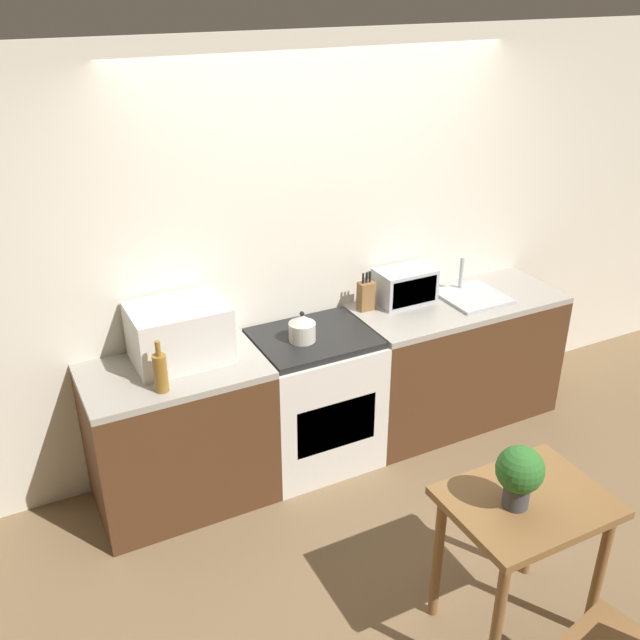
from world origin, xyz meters
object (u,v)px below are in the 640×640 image
Objects in this scene: stove_range at (314,399)px; toaster_oven at (405,286)px; dining_table at (524,523)px; microwave at (179,333)px; kettle at (302,328)px; bottle at (160,372)px.

toaster_oven is at bearing 12.38° from stove_range.
microwave is at bearing 121.56° from dining_table.
dining_table is at bearing -77.88° from kettle.
kettle is at bearing -165.23° from stove_range.
microwave is at bearing -177.14° from toaster_oven.
microwave is at bearing 173.63° from stove_range.
bottle is at bearing -168.26° from toaster_oven.
dining_table is (-0.50, -1.79, -0.38)m from toaster_oven.
kettle is 0.36× the size of microwave.
bottle reaches higher than dining_table.
toaster_oven is (0.85, 0.19, 0.03)m from kettle.
stove_range is 1.69× the size of microwave.
toaster_oven reaches higher than kettle.
dining_table is (1.05, -1.71, -0.43)m from microwave.
microwave is at bearing 171.01° from kettle.
bottle reaches higher than toaster_oven.
bottle reaches higher than stove_range.
microwave is 1.39× the size of toaster_oven.
stove_range is 3.06× the size of bottle.
stove_range is 1.17× the size of dining_table.
microwave reaches higher than toaster_oven.
stove_range is at bearing -167.62° from toaster_oven.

